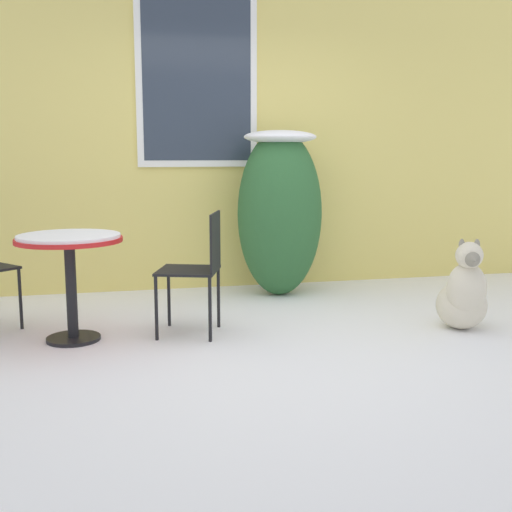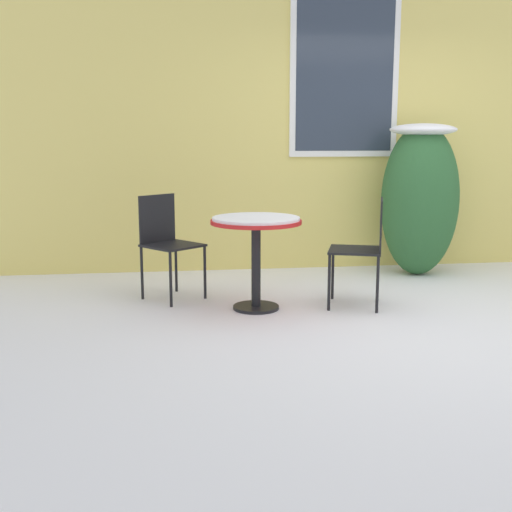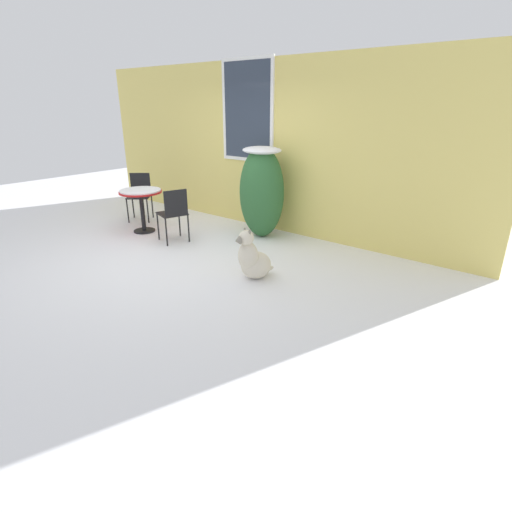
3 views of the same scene
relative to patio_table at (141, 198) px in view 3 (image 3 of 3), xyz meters
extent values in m
plane|color=white|center=(1.31, -0.60, -0.61)|extent=(16.00, 16.00, 0.00)
cube|color=#E5D16B|center=(1.31, 1.60, 0.81)|extent=(8.00, 0.06, 2.83)
cube|color=white|center=(1.11, 1.56, 1.41)|extent=(1.13, 0.04, 1.69)
cube|color=#2D3847|center=(1.11, 1.54, 1.41)|extent=(1.01, 0.01, 1.57)
ellipsoid|color=#2D6033|center=(1.79, 1.10, 0.14)|extent=(0.77, 0.68, 1.50)
ellipsoid|color=white|center=(1.79, 1.10, 0.83)|extent=(0.65, 0.57, 0.12)
cylinder|color=black|center=(0.00, 0.00, -0.60)|extent=(0.37, 0.37, 0.03)
cylinder|color=black|center=(0.00, 0.00, -0.25)|extent=(0.07, 0.07, 0.67)
cylinder|color=red|center=(0.00, 0.00, 0.10)|extent=(0.72, 0.72, 0.03)
cylinder|color=white|center=(0.00, 0.00, 0.13)|extent=(0.69, 0.69, 0.02)
cube|color=black|center=(-0.66, 0.41, -0.14)|extent=(0.58, 0.58, 0.02)
cube|color=black|center=(-0.78, 0.57, 0.07)|extent=(0.30, 0.26, 0.41)
cylinder|color=black|center=(-0.68, 0.15, -0.38)|extent=(0.02, 0.02, 0.46)
cylinder|color=black|center=(-0.39, 0.39, -0.38)|extent=(0.02, 0.02, 0.46)
cylinder|color=black|center=(-0.92, 0.44, -0.38)|extent=(0.02, 0.02, 0.46)
cylinder|color=black|center=(-0.63, 0.68, -0.38)|extent=(0.02, 0.02, 0.46)
cube|color=black|center=(0.81, -0.01, -0.14)|extent=(0.52, 0.52, 0.02)
cube|color=black|center=(1.00, -0.07, 0.07)|extent=(0.14, 0.37, 0.41)
cylinder|color=black|center=(0.69, 0.23, -0.38)|extent=(0.02, 0.02, 0.46)
cylinder|color=black|center=(0.57, -0.13, -0.38)|extent=(0.02, 0.02, 0.46)
cylinder|color=black|center=(1.05, 0.11, -0.38)|extent=(0.02, 0.02, 0.46)
cylinder|color=black|center=(0.93, -0.25, -0.38)|extent=(0.02, 0.02, 0.46)
ellipsoid|color=beige|center=(2.81, -0.32, -0.43)|extent=(0.47, 0.49, 0.35)
ellipsoid|color=beige|center=(2.77, -0.44, -0.28)|extent=(0.34, 0.32, 0.38)
sphere|color=beige|center=(2.76, -0.46, -0.03)|extent=(0.19, 0.19, 0.19)
cone|color=gray|center=(2.73, -0.59, -0.05)|extent=(0.12, 0.10, 0.11)
ellipsoid|color=gray|center=(2.72, -0.44, 0.04)|extent=(0.05, 0.04, 0.09)
ellipsoid|color=gray|center=(2.82, -0.47, 0.04)|extent=(0.05, 0.04, 0.09)
ellipsoid|color=beige|center=(2.86, -0.14, -0.53)|extent=(0.13, 0.20, 0.07)
camera|label=1|loc=(0.27, -4.51, 0.69)|focal=45.00mm
camera|label=2|loc=(-0.66, -4.97, 0.77)|focal=45.00mm
camera|label=3|loc=(5.80, -4.06, 1.53)|focal=28.00mm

